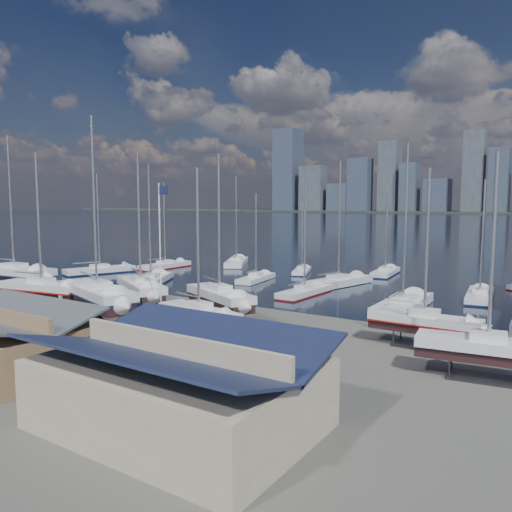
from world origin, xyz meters
The scene contains 25 objects.
ground centered at (0.00, -10.00, 0.00)m, with size 1400.00×1400.00×0.00m, color #605E59.
shed_blue centered at (16.00, -26.00, 2.42)m, with size 13.65×9.45×4.71m.
sailboat_cradle_0 centered at (-26.76, -8.81, 2.23)m, with size 12.18×4.19×19.11m.
sailboat_cradle_1 centered at (-14.69, -13.07, 2.07)m, with size 10.28×4.41×16.08m.
sailboat_cradle_2 centered at (-6.59, -6.89, 2.09)m, with size 10.08×7.28×16.27m.
sailboat_cradle_3 centered at (-6.41, -12.67, 2.23)m, with size 12.35×6.96×19.00m.
sailboat_cradle_4 centered at (3.32, -6.17, 2.05)m, with size 9.75×6.49×15.59m.
sailboat_cradle_5 centered at (6.43, -13.00, 1.96)m, with size 8.71×4.23×13.75m.
sailboat_cradle_6 centered at (22.42, -5.62, 1.95)m, with size 8.29×2.40×13.56m.
sailboat_cradle_7 centered at (27.60, -10.61, 1.98)m, with size 8.73×3.44×14.03m.
sailboat_moored_0 centered at (-30.91, 7.69, 0.31)m, with size 6.50×11.25×16.24m.
sailboat_moored_1 centered at (-26.67, 17.88, 0.31)m, with size 3.02×10.16×15.12m.
sailboat_moored_2 centered at (-19.03, 27.92, 0.32)m, with size 7.95×11.08×16.53m.
sailboat_moored_3 centered at (-16.25, 4.16, 0.31)m, with size 8.15×11.43×16.88m.
sailboat_moored_4 centered at (-6.04, 14.47, 0.32)m, with size 3.68×8.84×12.94m.
sailboat_moored_5 centered at (-4.47, 25.22, 0.31)m, with size 4.86×8.10×11.72m.
sailboat_moored_6 centered at (4.77, 8.49, 0.31)m, with size 2.98×9.35×13.82m.
sailboat_moored_7 centered at (5.31, 17.16, 0.32)m, with size 5.68×11.83×17.22m.
sailboat_moored_8 centered at (7.20, 30.46, 0.31)m, with size 3.59×9.56×13.96m.
sailboat_moored_9 centered at (17.04, 6.92, 0.33)m, with size 3.43×11.83×17.81m.
sailboat_moored_10 centered at (22.70, 17.19, 0.31)m, with size 3.70×9.76×14.23m.
car_b centered at (-2.79, -19.81, 0.79)m, with size 1.67×4.78×1.58m, color gray.
car_c centered at (-1.44, -21.89, 0.80)m, with size 2.66×5.77×1.60m, color gray.
car_d centered at (7.62, -18.13, 0.82)m, with size 2.28×5.62×1.63m, color gray.
flagpole centered at (1.12, -11.71, 7.37)m, with size 1.12×0.12×12.72m.
Camera 1 is at (32.08, -43.63, 10.92)m, focal length 35.00 mm.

